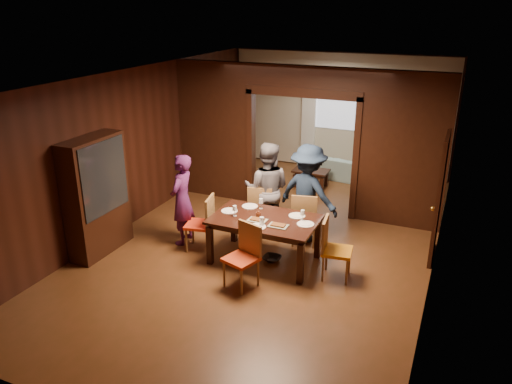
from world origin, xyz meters
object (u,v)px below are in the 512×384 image
at_px(chair_left, 199,223).
at_px(chair_far_l, 262,209).
at_px(person_grey, 267,189).
at_px(hutch, 97,196).
at_px(person_purple, 182,200).
at_px(sofa, 336,166).
at_px(chair_far_r, 305,218).
at_px(person_navy, 308,193).
at_px(chair_near, 241,257).
at_px(dining_table, 265,240).
at_px(chair_right, 337,249).
at_px(coffee_table, 311,178).

relative_size(chair_left, chair_far_l, 1.00).
xyz_separation_m(person_grey, hutch, (-2.34, -1.74, 0.13)).
bearing_deg(person_purple, sofa, 155.95).
height_order(sofa, chair_far_r, chair_far_r).
height_order(person_navy, hutch, hutch).
bearing_deg(person_navy, sofa, -68.42).
xyz_separation_m(chair_near, hutch, (-2.68, 0.11, 0.52)).
xyz_separation_m(dining_table, chair_right, (1.22, -0.06, 0.10)).
height_order(chair_left, chair_far_l, same).
distance_m(chair_far_l, hutch, 2.87).
relative_size(person_purple, chair_far_r, 1.66).
xyz_separation_m(person_purple, coffee_table, (1.21, 3.62, -0.61)).
bearing_deg(hutch, chair_far_l, 36.79).
xyz_separation_m(person_purple, person_navy, (1.96, 0.98, 0.07)).
height_order(person_purple, chair_far_r, person_purple).
distance_m(person_grey, chair_right, 1.93).
relative_size(person_grey, chair_far_r, 1.79).
height_order(person_navy, dining_table, person_navy).
height_order(sofa, chair_right, chair_right).
height_order(coffee_table, hutch, hutch).
relative_size(sofa, chair_near, 1.85).
relative_size(person_navy, chair_far_l, 1.81).
bearing_deg(person_navy, chair_far_l, 24.34).
bearing_deg(sofa, person_grey, 91.85).
bearing_deg(sofa, chair_far_r, 103.68).
height_order(person_navy, chair_left, person_navy).
distance_m(person_grey, person_navy, 0.75).
height_order(person_purple, person_grey, person_grey).
bearing_deg(sofa, hutch, 70.66).
relative_size(chair_near, hutch, 0.48).
bearing_deg(chair_left, sofa, 153.57).
distance_m(person_navy, chair_far_l, 0.92).
relative_size(sofa, hutch, 0.90).
xyz_separation_m(chair_left, chair_far_l, (0.75, 0.98, 0.00)).
height_order(chair_far_l, chair_far_r, same).
height_order(chair_far_l, hutch, hutch).
bearing_deg(hutch, person_purple, 36.83).
bearing_deg(chair_far_l, chair_left, 40.16).
xyz_separation_m(person_grey, sofa, (0.35, 3.61, -0.60)).
relative_size(person_purple, sofa, 0.90).
height_order(chair_far_l, chair_near, same).
distance_m(person_purple, chair_right, 2.82).
xyz_separation_m(chair_far_r, chair_near, (-0.42, -1.74, 0.00)).
xyz_separation_m(coffee_table, chair_far_l, (-0.07, -2.77, 0.28)).
relative_size(coffee_table, chair_near, 0.82).
bearing_deg(chair_far_l, hutch, 24.47).
relative_size(chair_right, chair_far_r, 1.00).
relative_size(coffee_table, hutch, 0.40).
distance_m(chair_right, chair_near, 1.48).
bearing_deg(coffee_table, chair_far_r, -74.74).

